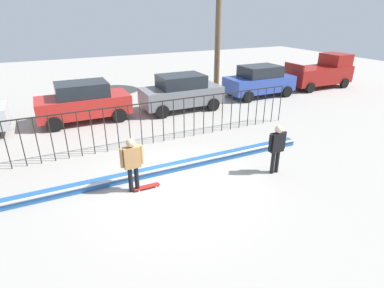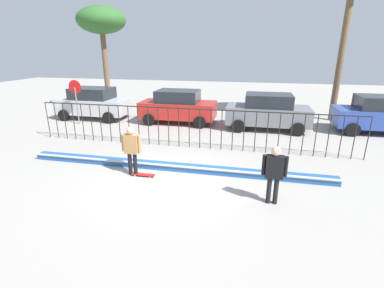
% 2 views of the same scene
% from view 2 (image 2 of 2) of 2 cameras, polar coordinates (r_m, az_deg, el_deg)
% --- Properties ---
extents(ground_plane, '(60.00, 60.00, 0.00)m').
position_cam_2_polar(ground_plane, '(9.46, -5.07, -7.15)').
color(ground_plane, '#9E9991').
extents(bowl_coping_ledge, '(11.00, 0.41, 0.27)m').
position_cam_2_polar(bowl_coping_ledge, '(10.11, -3.74, -4.62)').
color(bowl_coping_ledge, '#235699').
rests_on(bowl_coping_ledge, ground).
extents(perimeter_fence, '(14.04, 0.04, 1.74)m').
position_cam_2_polar(perimeter_fence, '(12.11, -0.57, 4.15)').
color(perimeter_fence, black).
rests_on(perimeter_fence, ground).
extents(skateboarder, '(0.69, 0.26, 1.71)m').
position_cam_2_polar(skateboarder, '(9.60, -12.16, -0.53)').
color(skateboarder, black).
rests_on(skateboarder, ground).
extents(skateboard, '(0.80, 0.20, 0.07)m').
position_cam_2_polar(skateboard, '(9.77, -9.82, -6.11)').
color(skateboard, '#A51E19').
rests_on(skateboard, ground).
extents(camera_operator, '(0.68, 0.25, 1.68)m').
position_cam_2_polar(camera_operator, '(7.96, 16.34, -5.08)').
color(camera_operator, black).
rests_on(camera_operator, ground).
extents(parked_car_silver, '(4.30, 2.12, 1.90)m').
position_cam_2_polar(parked_car_silver, '(18.50, -19.35, 7.84)').
color(parked_car_silver, '#B7BABF').
rests_on(parked_car_silver, ground).
extents(parked_car_red, '(4.30, 2.12, 1.90)m').
position_cam_2_polar(parked_car_red, '(16.41, -2.84, 7.61)').
color(parked_car_red, '#B2231E').
rests_on(parked_car_red, ground).
extents(parked_car_gray, '(4.30, 2.12, 1.90)m').
position_cam_2_polar(parked_car_gray, '(15.53, 15.07, 6.36)').
color(parked_car_gray, slate).
rests_on(parked_car_gray, ground).
extents(parked_car_blue, '(4.30, 2.12, 1.90)m').
position_cam_2_polar(parked_car_blue, '(17.22, 33.86, 4.99)').
color(parked_car_blue, '#2D479E').
rests_on(parked_car_blue, ground).
extents(stop_sign, '(0.76, 0.07, 2.50)m').
position_cam_2_polar(stop_sign, '(17.28, -22.45, 8.97)').
color(stop_sign, slate).
rests_on(stop_sign, ground).
extents(palm_tree_short, '(3.24, 3.24, 6.85)m').
position_cam_2_polar(palm_tree_short, '(21.39, -17.85, 22.47)').
color(palm_tree_short, brown).
rests_on(palm_tree_short, ground).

